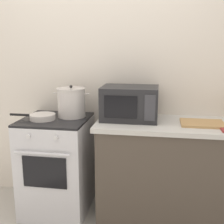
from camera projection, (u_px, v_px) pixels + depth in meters
The scene contains 8 objects.
back_wall at pixel (130, 79), 2.81m from camera, with size 4.40×0.10×2.50m, color silver.
lower_cabinet_right at pixel (191, 175), 2.56m from camera, with size 1.64×0.56×0.88m, color #4C4238.
countertop_right at pixel (194, 126), 2.46m from camera, with size 1.70×0.60×0.04m, color beige.
stove at pixel (57, 165), 2.74m from camera, with size 0.60×0.64×0.92m.
stock_pot at pixel (71, 102), 2.67m from camera, with size 0.35×0.27×0.30m.
frying_pan at pixel (42, 117), 2.59m from camera, with size 0.43×0.23×0.05m.
microwave at pixel (130, 103), 2.57m from camera, with size 0.50×0.37×0.30m.
cutting_board at pixel (202, 123), 2.42m from camera, with size 0.36×0.26×0.02m, color tan.
Camera 1 is at (0.58, -1.83, 1.57)m, focal length 45.88 mm.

